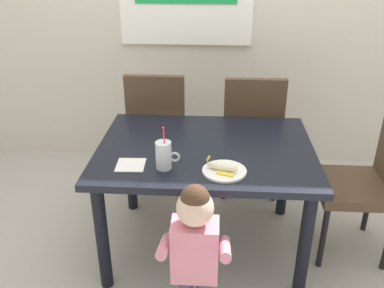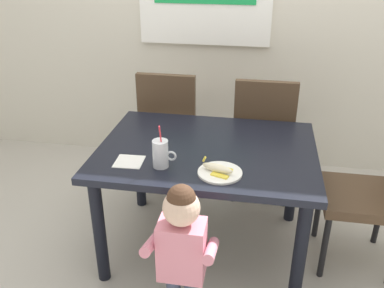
% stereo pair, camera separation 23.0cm
% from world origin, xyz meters
% --- Properties ---
extents(ground_plane, '(24.00, 24.00, 0.00)m').
position_xyz_m(ground_plane, '(0.00, 0.00, 0.00)').
color(ground_plane, '#B7B2A8').
extents(dining_table, '(1.25, 0.94, 0.71)m').
position_xyz_m(dining_table, '(0.00, 0.00, 0.62)').
color(dining_table, black).
rests_on(dining_table, ground).
extents(dining_chair_left, '(0.44, 0.45, 0.96)m').
position_xyz_m(dining_chair_left, '(-0.38, 0.69, 0.54)').
color(dining_chair_left, '#4C3826').
rests_on(dining_chair_left, ground).
extents(dining_chair_right, '(0.44, 0.45, 0.96)m').
position_xyz_m(dining_chair_right, '(0.32, 0.66, 0.54)').
color(dining_chair_right, '#4C3826').
rests_on(dining_chair_right, ground).
extents(dining_chair_far, '(0.44, 0.44, 0.96)m').
position_xyz_m(dining_chair_far, '(0.98, 0.04, 0.54)').
color(dining_chair_far, '#4C3826').
rests_on(dining_chair_far, ground).
extents(toddler_standing, '(0.33, 0.24, 0.84)m').
position_xyz_m(toddler_standing, '(-0.02, -0.64, 0.53)').
color(toddler_standing, '#3F4760').
rests_on(toddler_standing, ground).
extents(milk_cup, '(0.13, 0.08, 0.25)m').
position_xyz_m(milk_cup, '(-0.21, -0.27, 0.78)').
color(milk_cup, silver).
rests_on(milk_cup, dining_table).
extents(snack_plate, '(0.23, 0.23, 0.01)m').
position_xyz_m(snack_plate, '(0.11, -0.29, 0.72)').
color(snack_plate, white).
rests_on(snack_plate, dining_table).
extents(peeled_banana, '(0.18, 0.13, 0.07)m').
position_xyz_m(peeled_banana, '(0.10, -0.29, 0.75)').
color(peeled_banana, '#F4EAC6').
rests_on(peeled_banana, snack_plate).
extents(paper_napkin, '(0.16, 0.16, 0.00)m').
position_xyz_m(paper_napkin, '(-0.39, -0.25, 0.72)').
color(paper_napkin, white).
rests_on(paper_napkin, dining_table).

